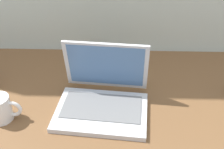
# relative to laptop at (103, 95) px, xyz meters

# --- Properties ---
(desk) EXTENTS (1.60, 0.76, 0.03)m
(desk) POSITION_rel_laptop_xyz_m (0.07, 0.02, -0.06)
(desk) COLOR brown
(desk) RESTS_ON ground
(laptop) EXTENTS (0.33, 0.29, 0.22)m
(laptop) POSITION_rel_laptop_xyz_m (0.00, 0.00, 0.00)
(laptop) COLOR silver
(laptop) RESTS_ON desk
(coffee_mug) EXTENTS (0.12, 0.08, 0.09)m
(coffee_mug) POSITION_rel_laptop_xyz_m (-0.33, -0.08, -0.00)
(coffee_mug) COLOR white
(coffee_mug) RESTS_ON desk
(remote_control_near) EXTENTS (0.08, 0.17, 0.02)m
(remote_control_near) POSITION_rel_laptop_xyz_m (0.01, 0.29, -0.03)
(remote_control_near) COLOR black
(remote_control_near) RESTS_ON desk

